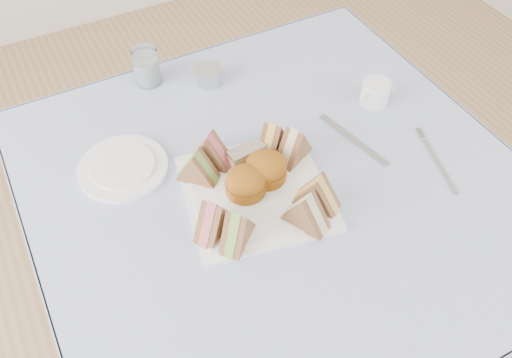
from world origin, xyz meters
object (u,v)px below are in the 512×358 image
table (275,275)px  creamer_jug (375,93)px  serving_plate (256,193)px  water_glass (146,66)px

table → creamer_jug: (0.33, 0.12, 0.41)m
table → serving_plate: serving_plate is taller
table → water_glass: (-0.13, 0.45, 0.42)m
serving_plate → creamer_jug: bearing=28.8°
serving_plate → water_glass: bearing=109.1°
serving_plate → water_glass: size_ratio=3.07×
table → serving_plate: (-0.06, -0.01, 0.38)m
water_glass → serving_plate: bearing=-81.7°
water_glass → creamer_jug: (0.46, -0.33, -0.02)m
creamer_jug → serving_plate: bearing=-171.5°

